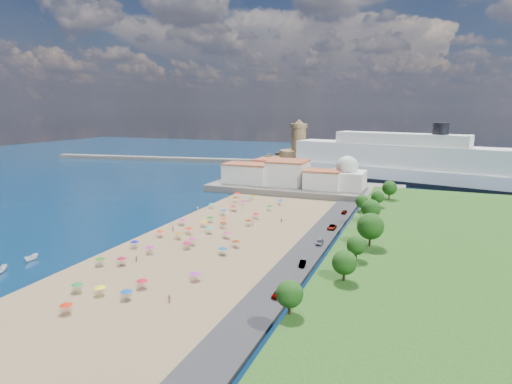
% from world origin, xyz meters
% --- Properties ---
extents(ground, '(700.00, 700.00, 0.00)m').
position_xyz_m(ground, '(0.00, 0.00, 0.00)').
color(ground, '#071938').
rests_on(ground, ground).
extents(terrace, '(90.00, 36.00, 3.00)m').
position_xyz_m(terrace, '(10.00, 73.00, 1.50)').
color(terrace, '#59544C').
rests_on(terrace, ground).
extents(jetty, '(18.00, 70.00, 2.40)m').
position_xyz_m(jetty, '(-12.00, 108.00, 1.20)').
color(jetty, '#59544C').
rests_on(jetty, ground).
extents(breakwater, '(199.03, 34.77, 2.60)m').
position_xyz_m(breakwater, '(-110.00, 153.00, 1.30)').
color(breakwater, '#59544C').
rests_on(breakwater, ground).
extents(waterfront_buildings, '(57.00, 29.00, 11.00)m').
position_xyz_m(waterfront_buildings, '(-3.05, 73.64, 7.88)').
color(waterfront_buildings, silver).
rests_on(waterfront_buildings, terrace).
extents(domed_building, '(16.00, 16.00, 15.00)m').
position_xyz_m(domed_building, '(30.00, 71.00, 8.97)').
color(domed_building, silver).
rests_on(domed_building, terrace).
extents(fortress, '(40.00, 40.00, 32.40)m').
position_xyz_m(fortress, '(-12.00, 138.00, 6.68)').
color(fortress, olive).
rests_on(fortress, ground).
extents(cruise_ship, '(147.07, 55.18, 31.91)m').
position_xyz_m(cruise_ship, '(50.02, 115.70, 9.45)').
color(cruise_ship, black).
rests_on(cruise_ship, ground).
extents(beach_parasols, '(32.20, 114.62, 2.20)m').
position_xyz_m(beach_parasols, '(-1.41, -6.04, 2.15)').
color(beach_parasols, gray).
rests_on(beach_parasols, beach).
extents(beachgoers, '(36.45, 96.66, 1.86)m').
position_xyz_m(beachgoers, '(-0.76, 2.77, 1.12)').
color(beachgoers, tan).
rests_on(beachgoers, beach).
extents(moored_boats, '(3.22, 13.15, 1.64)m').
position_xyz_m(moored_boats, '(-31.08, -49.73, 0.80)').
color(moored_boats, white).
rests_on(moored_boats, ground).
extents(parked_cars, '(2.46, 80.24, 1.42)m').
position_xyz_m(parked_cars, '(36.00, -4.77, 1.38)').
color(parked_cars, gray).
rests_on(parked_cars, promenade).
extents(hillside_trees, '(13.36, 104.81, 8.33)m').
position_xyz_m(hillside_trees, '(49.06, -7.47, 10.13)').
color(hillside_trees, '#382314').
rests_on(hillside_trees, hillside).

